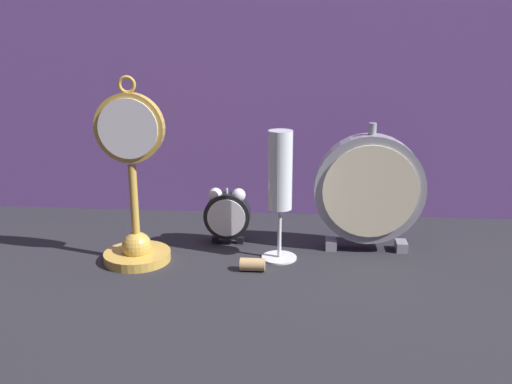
{
  "coord_description": "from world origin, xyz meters",
  "views": [
    {
      "loc": [
        0.08,
        -0.87,
        0.39
      ],
      "look_at": [
        0.0,
        0.08,
        0.12
      ],
      "focal_mm": 40.0,
      "sensor_mm": 36.0,
      "label": 1
    }
  ],
  "objects_px": {
    "champagne_flute": "(280,181)",
    "wine_cork": "(254,265)",
    "pocket_watch_on_stand": "(134,199)",
    "mantel_clock_silver": "(369,190)",
    "alarm_clock_twin_bell": "(227,213)"
  },
  "relations": [
    {
      "from": "champagne_flute",
      "to": "pocket_watch_on_stand",
      "type": "bearing_deg",
      "value": -172.99
    },
    {
      "from": "champagne_flute",
      "to": "mantel_clock_silver",
      "type": "bearing_deg",
      "value": 18.72
    },
    {
      "from": "alarm_clock_twin_bell",
      "to": "mantel_clock_silver",
      "type": "distance_m",
      "value": 0.26
    },
    {
      "from": "mantel_clock_silver",
      "to": "champagne_flute",
      "type": "xyz_separation_m",
      "value": [
        -0.16,
        -0.05,
        0.03
      ]
    },
    {
      "from": "alarm_clock_twin_bell",
      "to": "champagne_flute",
      "type": "bearing_deg",
      "value": -33.4
    },
    {
      "from": "mantel_clock_silver",
      "to": "wine_cork",
      "type": "height_order",
      "value": "mantel_clock_silver"
    },
    {
      "from": "mantel_clock_silver",
      "to": "pocket_watch_on_stand",
      "type": "bearing_deg",
      "value": -168.31
    },
    {
      "from": "champagne_flute",
      "to": "wine_cork",
      "type": "relative_size",
      "value": 5.44
    },
    {
      "from": "champagne_flute",
      "to": "wine_cork",
      "type": "xyz_separation_m",
      "value": [
        -0.04,
        -0.06,
        -0.13
      ]
    },
    {
      "from": "alarm_clock_twin_bell",
      "to": "wine_cork",
      "type": "bearing_deg",
      "value": -63.67
    },
    {
      "from": "pocket_watch_on_stand",
      "to": "mantel_clock_silver",
      "type": "bearing_deg",
      "value": 11.69
    },
    {
      "from": "pocket_watch_on_stand",
      "to": "mantel_clock_silver",
      "type": "distance_m",
      "value": 0.41
    },
    {
      "from": "alarm_clock_twin_bell",
      "to": "wine_cork",
      "type": "relative_size",
      "value": 2.57
    },
    {
      "from": "alarm_clock_twin_bell",
      "to": "champagne_flute",
      "type": "xyz_separation_m",
      "value": [
        0.1,
        -0.07,
        0.08
      ]
    },
    {
      "from": "alarm_clock_twin_bell",
      "to": "mantel_clock_silver",
      "type": "relative_size",
      "value": 0.46
    }
  ]
}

